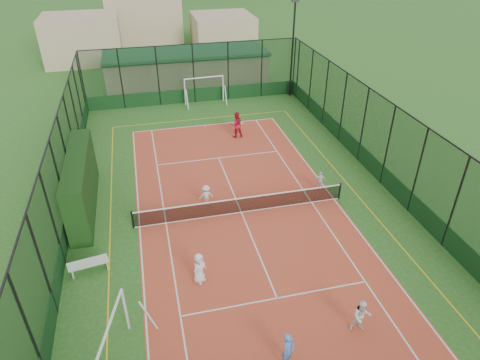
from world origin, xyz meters
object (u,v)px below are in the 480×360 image
(white_bench, at_px, (89,264))
(futsal_goal_near, at_px, (114,345))
(child_far_back, at_px, (237,125))
(child_near_left, at_px, (199,268))
(floodlight_ne, at_px, (292,50))
(futsal_goal_far, at_px, (204,90))
(clubhouse, at_px, (187,68))
(child_far_left, at_px, (206,195))
(child_near_mid, at_px, (288,350))
(child_far_right, at_px, (320,181))
(coach, at_px, (236,125))
(child_near_right, at_px, (362,316))

(white_bench, distance_m, futsal_goal_near, 5.37)
(child_far_back, bearing_deg, child_near_left, 75.67)
(floodlight_ne, bearing_deg, futsal_goal_far, 179.61)
(clubhouse, xyz_separation_m, futsal_goal_near, (-6.56, -30.04, -0.51))
(futsal_goal_near, xyz_separation_m, child_far_back, (8.71, 18.09, -0.44))
(clubhouse, relative_size, child_far_left, 12.22)
(floodlight_ne, xyz_separation_m, child_near_mid, (-9.22, -26.07, -3.35))
(child_far_back, bearing_deg, child_far_right, 113.46)
(child_near_left, xyz_separation_m, child_far_back, (5.16, 14.66, -0.15))
(child_near_mid, relative_size, child_far_right, 1.31)
(child_near_left, distance_m, child_far_right, 9.98)
(child_far_back, bearing_deg, futsal_goal_near, 69.37)
(coach, bearing_deg, child_far_right, 108.50)
(futsal_goal_near, xyz_separation_m, coach, (8.47, 17.35, -0.09))
(coach, bearing_deg, futsal_goal_far, -84.18)
(futsal_goal_near, xyz_separation_m, futsal_goal_far, (7.35, 24.69, 0.06))
(child_near_right, relative_size, child_far_right, 1.30)
(white_bench, height_order, child_far_left, child_far_left)
(child_far_left, distance_m, coach, 8.90)
(child_far_left, bearing_deg, white_bench, 31.95)
(white_bench, height_order, child_near_left, child_near_left)
(child_near_right, xyz_separation_m, child_far_right, (2.46, 9.90, -0.18))
(floodlight_ne, distance_m, white_bench, 25.70)
(futsal_goal_near, relative_size, child_far_left, 2.65)
(futsal_goal_near, height_order, child_near_left, futsal_goal_near)
(child_near_mid, bearing_deg, futsal_goal_far, 52.13)
(futsal_goal_far, bearing_deg, child_far_left, -102.54)
(child_near_mid, height_order, child_far_right, child_near_mid)
(white_bench, xyz_separation_m, coach, (9.71, 12.16, 0.49))
(clubhouse, distance_m, child_far_right, 21.44)
(futsal_goal_far, relative_size, coach, 1.80)
(child_near_left, bearing_deg, child_near_mid, -107.54)
(futsal_goal_near, xyz_separation_m, child_near_left, (3.54, 3.43, -0.29))
(clubhouse, xyz_separation_m, child_far_right, (5.08, -20.80, -0.98))
(futsal_goal_near, bearing_deg, child_far_back, -10.79)
(child_near_left, relative_size, child_far_right, 1.31)
(white_bench, height_order, child_near_right, child_near_right)
(clubhouse, xyz_separation_m, child_near_mid, (-0.62, -31.47, -0.80))
(child_near_right, height_order, child_far_back, child_near_right)
(coach, bearing_deg, clubhouse, -84.29)
(floodlight_ne, distance_m, clubhouse, 10.47)
(floodlight_ne, distance_m, child_far_left, 18.86)
(child_near_right, bearing_deg, white_bench, 161.93)
(futsal_goal_far, distance_m, child_far_right, 16.05)
(clubhouse, relative_size, child_near_left, 9.99)
(floodlight_ne, relative_size, child_near_mid, 5.39)
(child_far_right, bearing_deg, child_near_right, 84.09)
(white_bench, height_order, child_far_right, child_far_right)
(floodlight_ne, bearing_deg, clubhouse, 147.88)
(clubhouse, bearing_deg, futsal_goal_far, -81.59)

